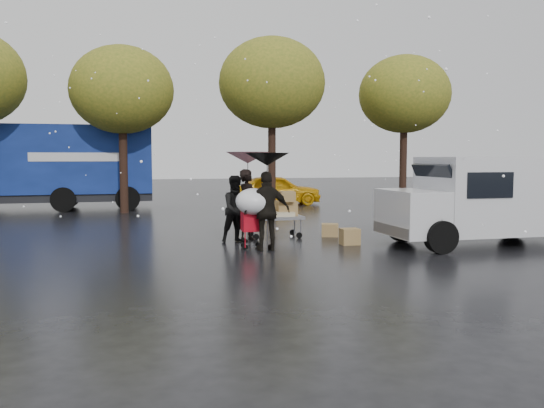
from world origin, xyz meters
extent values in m
plane|color=black|center=(0.00, 0.00, 0.00)|extent=(90.00, 90.00, 0.00)
imported|color=black|center=(-0.33, 1.44, 0.94)|extent=(0.80, 0.81, 1.88)
imported|color=black|center=(-0.67, 1.20, 0.86)|extent=(0.96, 0.83, 1.73)
imported|color=black|center=(-0.23, -0.27, 0.93)|extent=(1.10, 0.47, 1.87)
cylinder|color=#4C4C4C|center=(-0.33, 1.44, 1.09)|extent=(0.02, 0.02, 2.18)
cone|color=#E75F76|center=(-0.33, 1.44, 2.18)|extent=(1.15, 1.15, 0.30)
sphere|color=#4C4C4C|center=(-0.33, 1.44, 2.21)|extent=(0.06, 0.06, 0.06)
cylinder|color=#4C4C4C|center=(-0.23, -0.27, 1.07)|extent=(0.02, 0.02, 2.15)
cone|color=black|center=(-0.23, -0.27, 2.15)|extent=(1.04, 1.04, 0.30)
sphere|color=#4C4C4C|center=(-0.23, -0.27, 2.18)|extent=(0.06, 0.06, 0.06)
cube|color=slate|center=(0.50, 1.82, 0.55)|extent=(1.50, 0.80, 0.08)
cylinder|color=slate|center=(-0.25, 1.82, 0.80)|extent=(0.04, 0.04, 0.60)
cube|color=olive|center=(0.85, 1.92, 0.79)|extent=(0.55, 0.45, 0.40)
cube|color=olive|center=(0.20, 1.72, 0.77)|extent=(0.45, 0.40, 0.35)
cube|color=olive|center=(0.80, 1.67, 1.13)|extent=(0.40, 0.35, 0.28)
cube|color=#C6B589|center=(0.55, 1.82, 0.65)|extent=(0.90, 0.55, 0.12)
cylinder|color=black|center=(-0.10, 1.50, 0.08)|extent=(0.16, 0.05, 0.16)
cylinder|color=black|center=(-0.10, 2.14, 0.08)|extent=(0.16, 0.05, 0.16)
cylinder|color=black|center=(1.10, 1.50, 0.08)|extent=(0.16, 0.05, 0.16)
cylinder|color=black|center=(1.10, 2.14, 0.08)|extent=(0.16, 0.05, 0.16)
cube|color=#B80A19|center=(-0.52, 0.12, 0.65)|extent=(0.47, 0.41, 0.45)
cylinder|color=#B80A19|center=(-0.52, -0.07, 1.02)|extent=(0.42, 0.02, 0.02)
cylinder|color=#4C4C4C|center=(-0.52, -0.07, 0.95)|extent=(0.02, 0.02, 0.60)
ellipsoid|color=white|center=(-0.52, -0.07, 1.15)|extent=(0.84, 0.84, 0.63)
cylinder|color=black|center=(-0.70, -0.04, 0.06)|extent=(0.12, 0.04, 0.12)
cylinder|color=black|center=(-0.70, 0.28, 0.06)|extent=(0.12, 0.04, 0.12)
cylinder|color=black|center=(-0.34, -0.04, 0.06)|extent=(0.12, 0.04, 0.12)
cylinder|color=black|center=(-0.34, 0.28, 0.06)|extent=(0.12, 0.04, 0.12)
cube|color=silver|center=(5.71, -0.71, 1.25)|extent=(3.80, 2.00, 1.90)
cube|color=silver|center=(3.31, -0.71, 0.85)|extent=(1.20, 1.95, 1.10)
cube|color=black|center=(3.86, -0.71, 1.70)|extent=(0.37, 1.70, 0.67)
cube|color=slate|center=(2.76, -0.71, 0.45)|extent=(0.12, 1.90, 0.25)
cylinder|color=black|center=(3.51, -1.66, 0.38)|extent=(0.76, 0.28, 0.76)
cylinder|color=black|center=(3.51, 0.24, 0.38)|extent=(0.76, 0.28, 0.76)
cylinder|color=black|center=(6.81, 0.24, 0.38)|extent=(0.76, 0.28, 0.76)
cube|color=navy|center=(-5.37, 12.16, 2.10)|extent=(6.00, 2.50, 2.80)
cube|color=black|center=(-6.37, 12.16, 0.55)|extent=(8.00, 2.30, 0.35)
cube|color=silver|center=(-5.37, 10.90, 2.20)|extent=(3.50, 0.03, 0.35)
cylinder|color=black|center=(-3.37, 11.01, 0.50)|extent=(1.00, 0.30, 1.00)
cylinder|color=black|center=(-3.37, 13.31, 0.50)|extent=(1.00, 0.30, 1.00)
cube|color=olive|center=(2.00, 0.11, 0.20)|extent=(0.45, 0.36, 0.41)
cube|color=olive|center=(2.03, 1.65, 0.18)|extent=(0.54, 0.48, 0.35)
imported|color=#DF9E0B|center=(3.33, 12.37, 0.69)|extent=(4.22, 2.05, 1.39)
cylinder|color=black|center=(-3.50, 10.00, 2.24)|extent=(0.32, 0.32, 4.48)
ellipsoid|color=#4C5C1A|center=(-3.50, 10.00, 4.80)|extent=(4.00, 4.00, 3.40)
cylinder|color=black|center=(2.50, 10.00, 2.45)|extent=(0.32, 0.32, 4.90)
ellipsoid|color=#4C5C1A|center=(2.50, 10.00, 5.25)|extent=(4.40, 4.40, 3.74)
cylinder|color=black|center=(8.50, 10.00, 2.31)|extent=(0.32, 0.32, 4.62)
ellipsoid|color=#4C5C1A|center=(8.50, 10.00, 4.95)|extent=(4.00, 4.00, 3.40)
camera|label=1|loc=(-3.43, -13.29, 2.19)|focal=38.00mm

